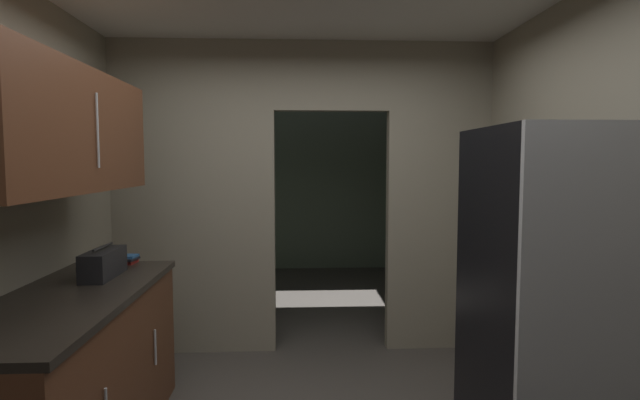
# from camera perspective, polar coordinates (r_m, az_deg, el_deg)

# --- Properties ---
(kitchen_partition) EXTENTS (3.20, 0.12, 2.64)m
(kitchen_partition) POSITION_cam_1_polar(r_m,az_deg,el_deg) (4.20, -2.96, 1.41)
(kitchen_partition) COLOR gray
(kitchen_partition) RESTS_ON ground
(adjoining_room_shell) EXTENTS (3.20, 3.35, 2.64)m
(adjoining_room_shell) POSITION_cam_1_polar(r_m,az_deg,el_deg) (6.39, -2.21, 1.64)
(adjoining_room_shell) COLOR slate
(adjoining_room_shell) RESTS_ON ground
(refrigerator) EXTENTS (0.78, 0.76, 1.79)m
(refrigerator) POSITION_cam_1_polar(r_m,az_deg,el_deg) (2.60, 26.52, -12.47)
(refrigerator) COLOR black
(refrigerator) RESTS_ON ground
(lower_cabinet_run) EXTENTS (0.68, 1.78, 0.93)m
(lower_cabinet_run) POSITION_cam_1_polar(r_m,az_deg,el_deg) (3.09, -26.86, -18.14)
(lower_cabinet_run) COLOR brown
(lower_cabinet_run) RESTS_ON ground
(upper_cabinet_counterside) EXTENTS (0.36, 1.60, 0.64)m
(upper_cabinet_counterside) POSITION_cam_1_polar(r_m,az_deg,el_deg) (2.87, -27.79, 7.15)
(upper_cabinet_counterside) COLOR brown
(boombox) EXTENTS (0.16, 0.40, 0.19)m
(boombox) POSITION_cam_1_polar(r_m,az_deg,el_deg) (3.28, -23.87, -6.76)
(boombox) COLOR black
(boombox) RESTS_ON lower_cabinet_run
(book_stack) EXTENTS (0.14, 0.16, 0.06)m
(book_stack) POSITION_cam_1_polar(r_m,az_deg,el_deg) (3.66, -21.36, -6.43)
(book_stack) COLOR red
(book_stack) RESTS_ON lower_cabinet_run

